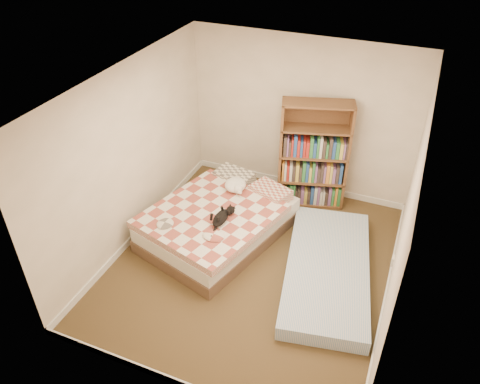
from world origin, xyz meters
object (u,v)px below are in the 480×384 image
at_px(white_dog, 236,185).
at_px(bookshelf, 312,168).
at_px(bed, 220,220).
at_px(floor_mattress, 327,270).
at_px(black_cat, 222,217).

bearing_deg(white_dog, bookshelf, 44.93).
bearing_deg(bed, floor_mattress, 7.50).
bearing_deg(white_dog, floor_mattress, -21.21).
height_order(bookshelf, floor_mattress, bookshelf).
xyz_separation_m(bed, black_cat, (0.16, -0.28, 0.31)).
height_order(bookshelf, white_dog, bookshelf).
height_order(bookshelf, black_cat, bookshelf).
distance_m(bed, black_cat, 0.45).
distance_m(bookshelf, floor_mattress, 1.74).
relative_size(bed, white_dog, 6.67).
bearing_deg(black_cat, white_dog, 115.11).
distance_m(bed, white_dog, 0.56).
bearing_deg(floor_mattress, bed, 160.90).
bearing_deg(bookshelf, black_cat, -133.78).
bearing_deg(black_cat, bookshelf, 79.37).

